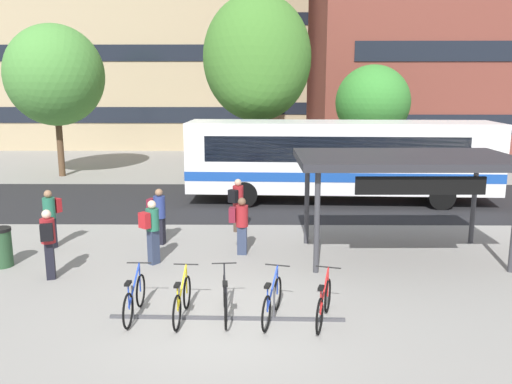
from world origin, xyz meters
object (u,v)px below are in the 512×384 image
Objects in this scene: parked_bicycle_black_2 at (225,299)px; transit_shelter at (405,162)px; street_tree_1 at (257,58)px; street_tree_0 at (373,103)px; commuter_red_pack_1 at (51,215)px; trash_bin at (1,247)px; parked_bicycle_red_4 at (324,304)px; commuter_black_pack_5 at (237,202)px; parked_bicycle_yellow_1 at (182,301)px; commuter_maroon_pack_4 at (241,222)px; city_bus at (342,158)px; commuter_black_pack_3 at (48,239)px; street_tree_2 at (55,76)px; commuter_maroon_pack_0 at (158,213)px; parked_bicycle_blue_0 at (135,299)px; parked_bicycle_blue_3 at (272,302)px; commuter_red_pack_2 at (152,228)px.

parked_bicycle_black_2 is 0.30× the size of transit_shelter.
street_tree_0 is at bearing 16.48° from street_tree_1.
trash_bin is (-0.69, -1.59, -0.47)m from commuter_red_pack_1.
commuter_black_pack_5 is (-2.00, 6.50, 0.60)m from parked_bicycle_red_4.
commuter_maroon_pack_4 is at bearing -11.06° from parked_bicycle_yellow_1.
city_bus is at bearing -46.96° from street_tree_1.
street_tree_0 is (7.01, 16.07, 3.37)m from parked_bicycle_yellow_1.
commuter_black_pack_3 is at bearing -131.43° from city_bus.
street_tree_2 is (-9.67, 12.53, 4.12)m from commuter_maroon_pack_4.
commuter_maroon_pack_4 is (-4.39, 0.18, -1.70)m from transit_shelter.
street_tree_1 reaches higher than commuter_red_pack_1.
transit_shelter is 5.44m from commuter_black_pack_5.
commuter_maroon_pack_0 reaches higher than parked_bicycle_black_2.
city_bus reaches higher than commuter_black_pack_5.
commuter_black_pack_3 is 17.66m from street_tree_0.
parked_bicycle_yellow_1 is 19.32m from street_tree_2.
street_tree_2 reaches higher than parked_bicycle_red_4.
parked_bicycle_blue_0 is 3.34m from commuter_black_pack_3.
parked_bicycle_blue_3 is 1.64× the size of trash_bin.
trash_bin is at bearing -133.01° from street_tree_0.
street_tree_2 reaches higher than trash_bin.
commuter_black_pack_5 reaches higher than parked_bicycle_blue_0.
trash_bin is at bearing 83.94° from parked_bicycle_red_4.
commuter_maroon_pack_0 is at bearing -134.63° from city_bus.
commuter_red_pack_2 is (-4.10, 3.39, 0.61)m from parked_bicycle_red_4.
commuter_red_pack_2 is at bearing -68.63° from commuter_maroon_pack_0.
street_tree_1 is (0.37, 10.30, 4.85)m from commuter_maroon_pack_4.
street_tree_1 is (4.92, 12.24, 4.78)m from commuter_black_pack_3.
transit_shelter is (0.63, -6.86, 0.85)m from city_bus.
commuter_maroon_pack_0 is at bearing -106.72° from street_tree_1.
street_tree_0 reaches higher than trash_bin.
parked_bicycle_black_2 is (-3.92, -10.71, -1.39)m from city_bus.
street_tree_0 is at bearing 67.38° from commuter_maroon_pack_4.
parked_bicycle_blue_3 is 0.29× the size of transit_shelter.
parked_bicycle_blue_3 is (-2.97, -10.81, -1.39)m from city_bus.
street_tree_1 is (2.82, 9.38, 4.82)m from commuter_maroon_pack_0.
commuter_red_pack_2 is 1.66× the size of trash_bin.
parked_bicycle_black_2 is at bearing -49.13° from commuter_maroon_pack_0.
commuter_maroon_pack_4 is at bearing -52.33° from street_tree_2.
commuter_red_pack_2 reaches higher than commuter_maroon_pack_4.
parked_bicycle_yellow_1 is at bearing -93.83° from parked_bicycle_blue_0.
city_bus reaches higher than transit_shelter.
commuter_red_pack_2 is at bearing 24.11° from parked_bicycle_yellow_1.
commuter_red_pack_2 is 1.06× the size of commuter_maroon_pack_4.
parked_bicycle_yellow_1 is 1.00× the size of parked_bicycle_black_2.
transit_shelter is 1.04× the size of street_tree_0.
trash_bin is 0.19× the size of street_tree_0.
parked_bicycle_black_2 is 1.03× the size of commuter_maroon_pack_0.
parked_bicycle_yellow_1 and parked_bicycle_black_2 have the same top height.
transit_shelter is at bearing -42.10° from street_tree_2.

